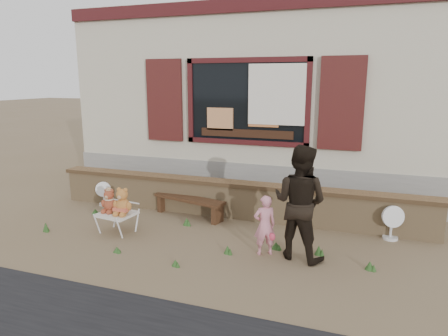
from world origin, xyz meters
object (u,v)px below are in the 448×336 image
at_px(teddy_bear_right, 123,201).
at_px(adult, 300,202).
at_px(folding_chair, 117,215).
at_px(bench, 189,203).
at_px(teddy_bear_left, 110,200).
at_px(child, 265,225).

bearing_deg(teddy_bear_right, adult, 8.76).
bearing_deg(teddy_bear_right, folding_chair, 180.00).
height_order(bench, teddy_bear_left, teddy_bear_left).
xyz_separation_m(teddy_bear_right, adult, (2.83, 0.07, 0.24)).
bearing_deg(teddy_bear_right, bench, 67.24).
xyz_separation_m(bench, folding_chair, (-0.80, -1.12, 0.04)).
bearing_deg(folding_chair, child, 6.97).
distance_m(folding_chair, teddy_bear_left, 0.27).
xyz_separation_m(bench, adult, (2.17, -1.07, 0.55)).
xyz_separation_m(teddy_bear_right, child, (2.35, -0.00, -0.12)).
distance_m(folding_chair, teddy_bear_right, 0.29).
xyz_separation_m(bench, child, (1.69, -1.13, 0.18)).
relative_size(folding_chair, teddy_bear_right, 1.35).
relative_size(bench, adult, 0.90).
bearing_deg(teddy_bear_left, teddy_bear_right, -0.00).
distance_m(child, adult, 0.60).
distance_m(teddy_bear_right, child, 2.36).
bearing_deg(bench, child, -20.26).
bearing_deg(child, teddy_bear_left, -29.54).
bearing_deg(child, folding_chair, -29.17).
bearing_deg(teddy_bear_right, child, 7.39).
height_order(teddy_bear_left, teddy_bear_right, teddy_bear_right).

